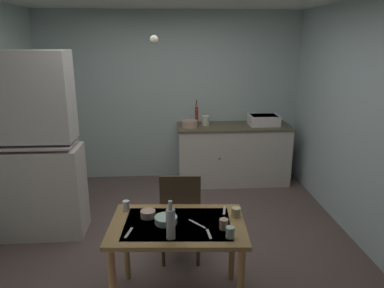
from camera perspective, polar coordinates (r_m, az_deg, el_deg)
name	(u,v)px	position (r m, az deg, el deg)	size (l,w,h in m)	color
ground_plane	(175,242)	(4.14, -2.73, -15.17)	(5.07, 5.07, 0.00)	brown
wall_back	(171,97)	(5.68, -3.36, 7.42)	(4.07, 0.10, 2.57)	silver
wall_right	(369,126)	(4.19, 26.09, 2.60)	(0.10, 4.17, 2.57)	silver
hutch_cabinet	(35,154)	(4.27, -23.44, -1.41)	(0.95, 0.46, 2.05)	beige
counter_cabinet	(233,154)	(5.60, 6.45, -1.55)	(1.70, 0.64, 0.90)	beige
sink_basin	(264,120)	(5.57, 11.23, 3.74)	(0.44, 0.34, 0.15)	white
hand_pump	(197,114)	(5.42, 0.74, 4.71)	(0.05, 0.27, 0.39)	maroon
mixing_bowl_counter	(190,124)	(5.34, -0.39, 3.22)	(0.24, 0.24, 0.10)	tan
stoneware_crock	(206,121)	(5.44, 2.15, 3.71)	(0.12, 0.12, 0.14)	beige
dining_table	(178,235)	(3.03, -2.27, -14.10)	(1.13, 0.77, 0.73)	olive
chair_far_side	(181,216)	(3.60, -1.79, -11.31)	(0.42, 0.42, 0.95)	#4D3522
serving_bowl_wide	(166,220)	(2.98, -4.13, -11.82)	(0.18, 0.18, 0.05)	#ADD1C1
soup_bowl_small	(148,214)	(3.08, -6.95, -10.86)	(0.12, 0.12, 0.06)	tan
mug_tall	(236,212)	(3.09, 6.95, -10.60)	(0.08, 0.08, 0.08)	beige
teacup_mint	(230,232)	(2.78, 6.04, -13.68)	(0.07, 0.07, 0.09)	#ADD1C1
mug_dark	(126,205)	(3.22, -10.33, -9.51)	(0.06, 0.06, 0.09)	white
teacup_cream	(224,224)	(2.89, 5.03, -12.45)	(0.07, 0.07, 0.08)	tan
glass_bottle	(171,223)	(2.72, -3.38, -12.33)	(0.07, 0.07, 0.30)	#B7BCC1
table_knife	(197,224)	(2.96, 0.82, -12.48)	(0.19, 0.02, 0.01)	silver
teaspoon_near_bowl	(129,233)	(2.88, -9.95, -13.63)	(0.15, 0.02, 0.01)	beige
teaspoon_by_cup	(224,210)	(3.19, 5.12, -10.38)	(0.16, 0.02, 0.01)	beige
serving_spoon	(209,234)	(2.83, 2.68, -13.98)	(0.14, 0.02, 0.01)	beige
pendant_bulb	(154,39)	(3.58, -6.01, 16.07)	(0.08, 0.08, 0.08)	#F9EFCC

